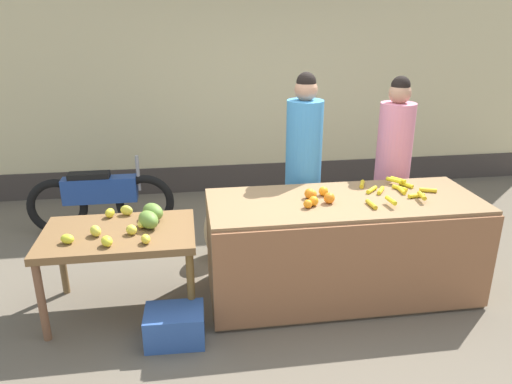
# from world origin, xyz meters

# --- Properties ---
(ground_plane) EXTENTS (24.00, 24.00, 0.00)m
(ground_plane) POSITION_xyz_m (0.00, 0.00, 0.00)
(ground_plane) COLOR #665B4C
(market_wall_back) EXTENTS (8.61, 0.23, 3.29)m
(market_wall_back) POSITION_xyz_m (0.00, 2.91, 1.62)
(market_wall_back) COLOR beige
(market_wall_back) RESTS_ON ground
(fruit_stall_counter) EXTENTS (2.28, 0.90, 0.88)m
(fruit_stall_counter) POSITION_xyz_m (0.42, -0.01, 0.44)
(fruit_stall_counter) COLOR olive
(fruit_stall_counter) RESTS_ON ground
(side_table_wooden) EXTENTS (1.20, 0.77, 0.71)m
(side_table_wooden) POSITION_xyz_m (-1.43, 0.00, 0.63)
(side_table_wooden) COLOR brown
(side_table_wooden) RESTS_ON ground
(banana_bunch_pile) EXTENTS (0.70, 0.64, 0.07)m
(banana_bunch_pile) POSITION_xyz_m (0.89, 0.08, 0.91)
(banana_bunch_pile) COLOR gold
(banana_bunch_pile) RESTS_ON fruit_stall_counter
(orange_pile) EXTENTS (0.28, 0.33, 0.09)m
(orange_pile) POSITION_xyz_m (0.18, -0.01, 0.92)
(orange_pile) COLOR orange
(orange_pile) RESTS_ON fruit_stall_counter
(mango_papaya_pile) EXTENTS (0.80, 0.70, 0.14)m
(mango_papaya_pile) POSITION_xyz_m (-1.28, 0.07, 0.77)
(mango_papaya_pile) COLOR yellow
(mango_papaya_pile) RESTS_ON side_table_wooden
(vendor_woman_blue_shirt) EXTENTS (0.34, 0.34, 1.85)m
(vendor_woman_blue_shirt) POSITION_xyz_m (0.23, 0.69, 0.93)
(vendor_woman_blue_shirt) COLOR #33333D
(vendor_woman_blue_shirt) RESTS_ON ground
(vendor_woman_pink_shirt) EXTENTS (0.34, 0.34, 1.79)m
(vendor_woman_pink_shirt) POSITION_xyz_m (1.15, 0.72, 0.90)
(vendor_woman_pink_shirt) COLOR #33333D
(vendor_woman_pink_shirt) RESTS_ON ground
(parked_motorcycle) EXTENTS (1.60, 0.18, 0.88)m
(parked_motorcycle) POSITION_xyz_m (-1.83, 1.62, 0.40)
(parked_motorcycle) COLOR black
(parked_motorcycle) RESTS_ON ground
(produce_crate) EXTENTS (0.45, 0.34, 0.26)m
(produce_crate) POSITION_xyz_m (-1.02, -0.49, 0.13)
(produce_crate) COLOR #3359A5
(produce_crate) RESTS_ON ground
(produce_sack) EXTENTS (0.35, 0.40, 0.58)m
(produce_sack) POSITION_xyz_m (-0.58, 0.80, 0.29)
(produce_sack) COLOR tan
(produce_sack) RESTS_ON ground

